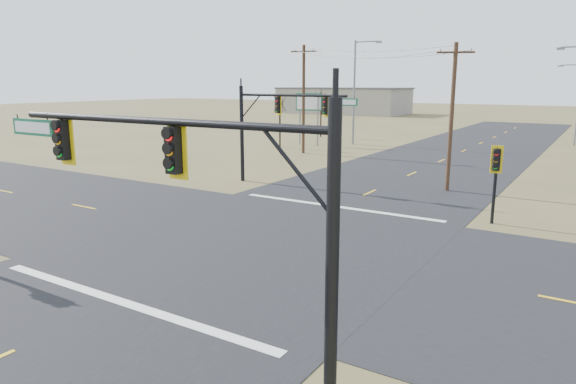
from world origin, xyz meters
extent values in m
plane|color=brown|center=(0.00, 0.00, 0.00)|extent=(320.00, 320.00, 0.00)
cube|color=black|center=(0.00, 0.00, 0.01)|extent=(160.00, 14.00, 0.02)
cube|color=black|center=(0.00, 0.00, 0.01)|extent=(14.00, 160.00, 0.02)
cube|color=silver|center=(0.00, -7.50, 0.03)|extent=(12.00, 0.40, 0.01)
cube|color=silver|center=(0.00, 7.50, 0.03)|extent=(12.00, 0.40, 0.01)
cylinder|color=black|center=(8.18, -9.19, 3.26)|extent=(0.26, 0.26, 6.52)
cylinder|color=black|center=(3.52, -9.19, 5.92)|extent=(9.32, 0.17, 0.17)
cube|color=#0D5B3B|center=(-1.12, -9.19, 5.57)|extent=(1.80, 0.05, 0.45)
cylinder|color=black|center=(-9.29, 11.07, 3.30)|extent=(0.26, 0.26, 6.59)
cylinder|color=black|center=(-5.29, 11.07, 5.99)|extent=(8.01, 0.17, 0.17)
cube|color=#0D5B3B|center=(-1.49, 11.07, 5.64)|extent=(1.80, 0.05, 0.45)
cylinder|color=black|center=(7.95, 8.51, 1.86)|extent=(0.16, 0.16, 3.72)
cylinder|color=#452E1D|center=(3.93, 15.22, 4.60)|extent=(0.27, 0.27, 9.20)
cube|color=#452E1D|center=(3.93, 15.22, 8.60)|extent=(2.12, 0.98, 0.12)
cylinder|color=#452E1D|center=(-13.06, 25.97, 5.16)|extent=(0.30, 0.30, 10.32)
cube|color=#452E1D|center=(-13.06, 25.97, 9.72)|extent=(2.48, 0.72, 0.12)
cylinder|color=slate|center=(-17.19, 32.27, 2.84)|extent=(0.15, 0.15, 5.69)
cylinder|color=slate|center=(-14.91, 32.27, 2.84)|extent=(0.15, 0.15, 5.69)
cube|color=#0D5B3B|center=(-16.05, 32.27, 4.74)|extent=(2.98, 0.72, 1.90)
cube|color=slate|center=(8.67, 26.14, 9.24)|extent=(0.57, 0.39, 0.17)
cylinder|color=slate|center=(8.13, 47.16, 8.70)|extent=(2.14, 0.11, 0.11)
cube|color=slate|center=(7.06, 47.16, 8.60)|extent=(0.53, 0.34, 0.16)
cylinder|color=slate|center=(-12.15, 35.53, 5.67)|extent=(0.23, 0.23, 11.34)
cylinder|color=slate|center=(-10.79, 35.53, 11.14)|extent=(2.72, 0.14, 0.14)
cube|color=slate|center=(-9.43, 35.53, 11.04)|extent=(0.63, 0.30, 0.20)
cylinder|color=black|center=(-17.41, 28.46, 1.94)|extent=(0.19, 0.19, 3.87)
cylinder|color=black|center=(-19.09, 40.68, 2.06)|extent=(0.19, 0.19, 4.11)
cube|color=gray|center=(-40.00, 90.00, 2.75)|extent=(28.00, 14.00, 5.50)
camera|label=1|loc=(12.38, -17.48, 6.76)|focal=32.00mm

